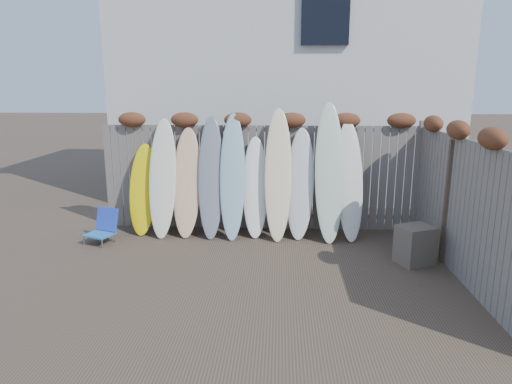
{
  "coord_description": "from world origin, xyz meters",
  "views": [
    {
      "loc": [
        0.39,
        -6.16,
        2.73
      ],
      "look_at": [
        0.0,
        1.2,
        1.0
      ],
      "focal_mm": 32.0,
      "sensor_mm": 36.0,
      "label": 1
    }
  ],
  "objects_px": {
    "beach_chair": "(103,227)",
    "lattice_panel": "(442,194)",
    "surfboard_0": "(143,189)",
    "wooden_crate": "(415,245)"
  },
  "relations": [
    {
      "from": "wooden_crate",
      "to": "lattice_panel",
      "type": "height_order",
      "value": "lattice_panel"
    },
    {
      "from": "lattice_panel",
      "to": "surfboard_0",
      "type": "bearing_deg",
      "value": -173.96
    },
    {
      "from": "wooden_crate",
      "to": "surfboard_0",
      "type": "relative_size",
      "value": 0.35
    },
    {
      "from": "beach_chair",
      "to": "lattice_panel",
      "type": "bearing_deg",
      "value": -0.49
    },
    {
      "from": "beach_chair",
      "to": "surfboard_0",
      "type": "xyz_separation_m",
      "value": [
        0.57,
        0.59,
        0.56
      ]
    },
    {
      "from": "beach_chair",
      "to": "wooden_crate",
      "type": "relative_size",
      "value": 1.0
    },
    {
      "from": "beach_chair",
      "to": "lattice_panel",
      "type": "xyz_separation_m",
      "value": [
        5.84,
        -0.05,
        0.69
      ]
    },
    {
      "from": "lattice_panel",
      "to": "wooden_crate",
      "type": "bearing_deg",
      "value": -117.72
    },
    {
      "from": "beach_chair",
      "to": "surfboard_0",
      "type": "height_order",
      "value": "surfboard_0"
    },
    {
      "from": "beach_chair",
      "to": "surfboard_0",
      "type": "relative_size",
      "value": 0.35
    }
  ]
}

